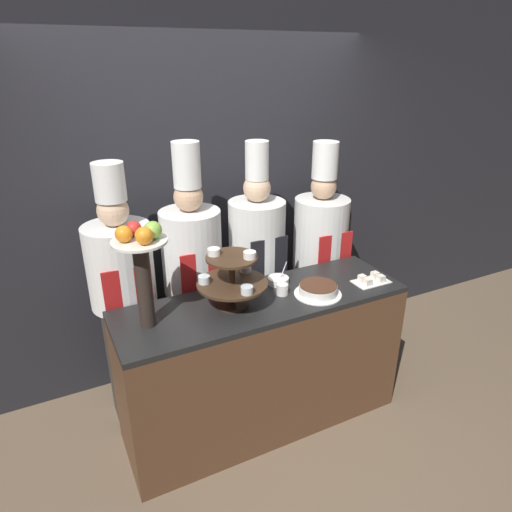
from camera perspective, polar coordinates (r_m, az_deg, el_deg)
name	(u,v)px	position (r m, az deg, el deg)	size (l,w,h in m)	color
ground_plane	(282,447)	(3.23, 3.30, -22.69)	(14.00, 14.00, 0.00)	brown
wall_back	(208,194)	(3.43, -6.00, 7.70)	(10.00, 0.06, 2.80)	#232328
buffet_counter	(263,362)	(3.10, 0.85, -13.15)	(1.84, 0.57, 0.96)	brown
tiered_stand	(232,277)	(2.68, -2.99, -2.66)	(0.42, 0.42, 0.36)	#3D2819
fruit_pedestal	(142,259)	(2.46, -14.08, -0.38)	(0.29, 0.29, 0.61)	#2D231E
cake_round	(318,290)	(2.89, 7.76, -4.22)	(0.30, 0.30, 0.07)	white
cup_white	(282,289)	(2.87, 3.30, -4.18)	(0.07, 0.07, 0.07)	white
cake_square_tray	(371,280)	(3.12, 14.21, -2.88)	(0.24, 0.14, 0.05)	white
serving_bowl_far	(278,280)	(3.01, 2.80, -3.06)	(0.14, 0.14, 0.15)	white
chef_left	(123,289)	(3.06, -16.25, -4.03)	(0.42, 0.42, 1.78)	#38332D
chef_center_left	(193,272)	(3.14, -7.87, -1.99)	(0.40, 0.40, 1.86)	#38332D
chef_center_right	(257,260)	(3.32, 0.12, -0.55)	(0.40, 0.40, 1.83)	#38332D
chef_right	(320,251)	(3.59, 7.98, 0.66)	(0.42, 0.42, 1.79)	#28282D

